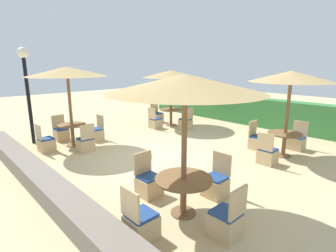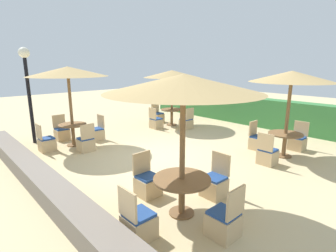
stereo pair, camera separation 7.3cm
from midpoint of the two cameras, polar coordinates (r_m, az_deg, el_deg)
The scene contains 26 objects.
ground_plane at distance 7.99m, azimuth -2.93°, elevation -6.97°, with size 40.00×40.00×0.00m, color #C6B284.
hedge_row at distance 12.65m, azimuth 19.46°, elevation 2.86°, with size 13.00×0.70×1.26m, color #387A3D.
stone_border at distance 6.53m, azimuth -25.13°, elevation -11.17°, with size 10.00×0.56×0.42m, color slate.
lamp_post at distance 10.26m, azimuth -28.19°, elevation 9.46°, with size 0.36×0.36×3.32m.
parasol_back_right at distance 8.45m, azimuth 25.55°, elevation 9.61°, with size 2.40×2.40×2.59m.
round_table_back_right at distance 8.73m, azimuth 24.34°, elevation -2.53°, with size 1.00×1.00×0.73m.
patio_chair_back_right_north at distance 9.67m, azimuth 26.53°, elevation -3.13°, with size 0.46×0.46×0.93m.
patio_chair_back_right_south at distance 7.96m, azimuth 21.04°, elevation -5.96°, with size 0.46×0.46×0.93m.
patio_chair_back_right_west at distance 9.21m, azimuth 19.11°, elevation -3.21°, with size 0.46×0.46×0.93m.
parasol_front_right at distance 4.50m, azimuth 3.80°, elevation 9.08°, with size 2.74×2.74×2.62m.
round_table_front_right at distance 5.00m, azimuth 3.46°, elevation -12.86°, with size 1.07×1.07×0.72m.
patio_chair_front_right_west at distance 5.80m, azimuth -4.14°, elevation -12.37°, with size 0.46×0.46×0.93m.
patio_chair_front_right_east at distance 4.65m, azimuth 12.59°, elevation -19.75°, with size 0.46×0.46×0.93m.
patio_chair_front_right_south at distance 4.54m, azimuth -6.03°, elevation -20.41°, with size 0.46×0.46×0.93m.
patio_chair_front_right_north at distance 5.84m, azimuth 10.44°, elevation -12.39°, with size 0.46×0.46×0.93m.
parasol_back_left at distance 11.86m, azimuth 1.02°, elevation 11.22°, with size 2.52×2.52×2.50m.
round_table_back_left at distance 12.06m, azimuth 0.99°, elevation 2.86°, with size 0.99×0.99×0.75m.
patio_chair_back_left_south at distance 11.53m, azimuth -2.46°, elevation 0.79°, with size 0.46×0.46×0.93m.
patio_chair_back_left_west at distance 12.79m, azimuth -2.09°, elevation 2.06°, with size 0.46×0.46×0.93m.
patio_chair_back_left_east at distance 11.48m, azimuth 4.22°, elevation 0.71°, with size 0.46×0.46×0.93m.
parasol_front_left at distance 9.35m, azimuth -20.78°, elevation 10.96°, with size 2.61×2.61×2.69m.
round_table_front_left at distance 9.60m, azimuth -19.82°, elevation -0.72°, with size 0.93×0.93×0.76m.
patio_chair_front_left_south at distance 9.37m, azimuth -24.74°, elevation -3.44°, with size 0.46×0.46×0.93m.
patio_chair_front_left_north at distance 10.09m, azimuth -15.04°, elevation -1.51°, with size 0.46×0.46×0.93m.
patio_chair_front_left_west at distance 10.52m, azimuth -21.92°, elevation -1.43°, with size 0.46×0.46×0.93m.
patio_chair_front_left_east at distance 8.91m, azimuth -17.22°, elevation -3.62°, with size 0.46×0.46×0.93m.
Camera 2 is at (5.80, -4.74, 2.78)m, focal length 28.00 mm.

